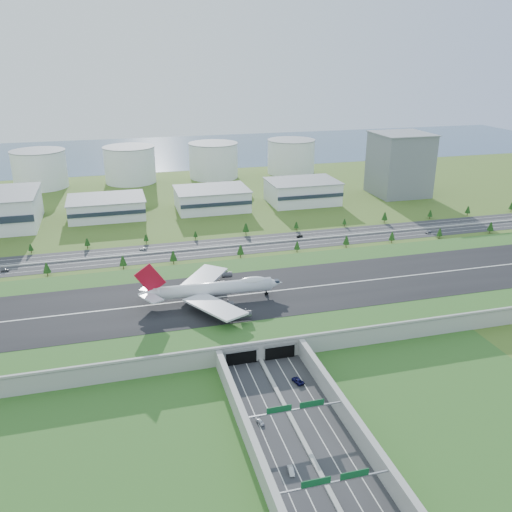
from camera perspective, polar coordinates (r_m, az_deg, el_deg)
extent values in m
plane|color=#3B591B|center=(278.15, -2.31, -5.73)|extent=(1200.00, 1200.00, 0.00)
cube|color=gray|center=(276.39, -2.32, -4.98)|extent=(520.00, 100.00, 8.00)
cube|color=#326021|center=(274.64, -2.34, -4.22)|extent=(520.00, 100.00, 0.16)
cube|color=black|center=(274.58, -2.34, -4.19)|extent=(520.00, 58.00, 0.12)
cube|color=silver|center=(274.55, -2.34, -4.18)|extent=(520.00, 0.90, 0.02)
cube|color=gray|center=(231.82, 0.45, -9.08)|extent=(520.00, 1.20, 1.20)
cube|color=#28282B|center=(189.73, 5.70, -20.13)|extent=(34.00, 120.00, 0.12)
cube|color=gray|center=(189.47, 5.70, -20.04)|extent=(1.60, 120.00, 0.90)
cube|color=gray|center=(190.11, -0.79, -18.36)|extent=(2.40, 100.00, 8.00)
cube|color=gray|center=(200.27, 9.78, -16.39)|extent=(2.40, 100.00, 8.00)
cube|color=black|center=(232.07, -1.56, -10.61)|extent=(13.00, 1.20, 6.00)
cube|color=black|center=(236.02, 2.52, -10.04)|extent=(13.00, 1.20, 6.00)
cylinder|color=gray|center=(194.06, -1.42, -17.61)|extent=(0.70, 0.70, 7.00)
cylinder|color=gray|center=(204.45, 9.38, -15.66)|extent=(0.70, 0.70, 7.00)
cube|color=gray|center=(196.20, 4.18, -15.82)|extent=(38.00, 0.50, 0.50)
cube|color=#0C4C23|center=(193.70, 2.46, -15.81)|extent=(9.00, 0.30, 2.40)
cube|color=#0C4C23|center=(197.05, 5.91, -15.20)|extent=(9.00, 0.30, 2.40)
cylinder|color=gray|center=(168.90, 1.72, -24.74)|extent=(0.70, 0.70, 7.00)
cylinder|color=gray|center=(180.74, 14.24, -21.81)|extent=(0.70, 0.70, 7.00)
cube|color=gray|center=(171.35, 8.33, -22.46)|extent=(38.00, 0.50, 0.50)
cube|color=#0C4C23|center=(168.51, 6.34, -22.60)|extent=(9.00, 0.30, 2.40)
cube|color=#0C4C23|center=(172.34, 10.34, -21.67)|extent=(9.00, 0.30, 2.40)
cube|color=#28282B|center=(364.06, -5.69, 0.75)|extent=(560.00, 36.00, 0.12)
cylinder|color=#3D2819|center=(341.40, -21.09, -1.73)|extent=(0.50, 0.50, 2.94)
cone|color=#0F3A13|center=(340.07, -21.18, -1.15)|extent=(4.57, 4.57, 5.88)
cylinder|color=#3D2819|center=(338.88, -13.79, -1.06)|extent=(0.50, 0.50, 2.95)
cone|color=#0F3A13|center=(337.54, -13.84, -0.46)|extent=(4.59, 4.59, 5.91)
cylinder|color=#3D2819|center=(340.44, -8.67, -0.57)|extent=(0.50, 0.50, 3.02)
cone|color=#0F3A13|center=(339.07, -8.71, 0.03)|extent=(4.70, 4.70, 6.04)
cylinder|color=#3D2819|center=(347.20, -1.64, 0.09)|extent=(0.50, 0.50, 2.98)
cone|color=#0F3A13|center=(345.88, -1.65, 0.68)|extent=(4.63, 4.63, 5.95)
cylinder|color=#3D2819|center=(357.56, 4.34, 0.64)|extent=(0.50, 0.50, 2.62)
cone|color=#0F3A13|center=(356.43, 4.35, 1.14)|extent=(4.08, 4.08, 5.25)
cylinder|color=#3D2819|center=(370.17, 9.46, 1.14)|extent=(0.50, 0.50, 2.91)
cone|color=#0F3A13|center=(368.96, 9.50, 1.68)|extent=(4.52, 4.52, 5.81)
cylinder|color=#3D2819|center=(385.15, 14.09, 1.56)|extent=(0.50, 0.50, 2.85)
cone|color=#0F3A13|center=(384.01, 14.14, 2.07)|extent=(4.43, 4.43, 5.70)
cylinder|color=#3D2819|center=(404.24, 18.73, 1.96)|extent=(0.50, 0.50, 2.60)
cone|color=#0F3A13|center=(403.25, 18.78, 2.41)|extent=(4.04, 4.04, 5.20)
cylinder|color=#3D2819|center=(428.39, 23.41, 2.40)|extent=(0.50, 0.50, 3.02)
cone|color=#0F3A13|center=(427.31, 23.48, 2.89)|extent=(4.70, 4.70, 6.04)
cylinder|color=#3D2819|center=(384.33, -22.59, 0.46)|extent=(0.50, 0.50, 2.22)
cone|color=#0F3A13|center=(383.43, -22.64, 0.86)|extent=(3.45, 3.45, 4.44)
cylinder|color=#3D2819|center=(380.81, -17.31, 0.98)|extent=(0.50, 0.50, 2.49)
cone|color=#0F3A13|center=(379.80, -17.36, 1.44)|extent=(3.88, 3.88, 4.98)
cylinder|color=#3D2819|center=(380.84, -11.48, 1.51)|extent=(0.50, 0.50, 2.26)
cone|color=#0F3A13|center=(379.92, -11.51, 1.92)|extent=(3.51, 3.51, 4.51)
cylinder|color=#3D2819|center=(384.15, -6.38, 1.96)|extent=(0.50, 0.50, 1.99)
cone|color=#0F3A13|center=(383.34, -6.40, 2.32)|extent=(3.10, 3.10, 3.99)
cylinder|color=#3D2819|center=(390.80, -1.07, 2.49)|extent=(0.50, 0.50, 3.02)
cone|color=#0F3A13|center=(389.60, -1.08, 3.03)|extent=(4.70, 4.70, 6.05)
cylinder|color=#3D2819|center=(401.51, 4.25, 2.89)|extent=(0.50, 0.50, 2.32)
cone|color=#0F3A13|center=(400.62, 4.26, 3.29)|extent=(3.61, 3.61, 4.64)
cylinder|color=#3D2819|center=(415.49, 9.28, 3.27)|extent=(0.50, 0.50, 2.07)
cone|color=#0F3A13|center=(414.72, 9.30, 3.62)|extent=(3.22, 3.22, 4.14)
cylinder|color=#3D2819|center=(429.89, 13.36, 3.63)|extent=(0.50, 0.50, 2.97)
cone|color=#0F3A13|center=(428.83, 13.40, 4.11)|extent=(4.61, 4.61, 5.93)
cylinder|color=#3D2819|center=(449.82, 17.82, 3.91)|extent=(0.50, 0.50, 2.49)
cone|color=#0F3A13|center=(448.96, 17.87, 4.30)|extent=(3.87, 3.87, 4.98)
cylinder|color=#3D2819|center=(468.93, 21.36, 4.16)|extent=(0.50, 0.50, 2.77)
cone|color=#0F3A13|center=(468.02, 21.42, 4.57)|extent=(4.30, 4.30, 5.53)
cylinder|color=#3D2819|center=(494.30, 25.27, 4.40)|extent=(0.50, 0.50, 2.99)
cone|color=#0F3A13|center=(493.37, 25.33, 4.83)|extent=(4.66, 4.66, 5.99)
cube|color=white|center=(448.39, -15.44, 4.95)|extent=(58.00, 42.00, 15.00)
cube|color=white|center=(455.09, -4.67, 5.99)|extent=(58.00, 42.00, 17.00)
cube|color=white|center=(475.39, 4.90, 6.75)|extent=(58.00, 42.00, 19.00)
cube|color=slate|center=(515.64, 14.88, 9.29)|extent=(46.00, 46.00, 55.00)
cylinder|color=white|center=(566.93, -21.80, 8.47)|extent=(50.00, 50.00, 35.00)
cylinder|color=white|center=(563.46, -13.12, 9.33)|extent=(50.00, 50.00, 35.00)
cylinder|color=white|center=(572.74, -4.50, 9.98)|extent=(50.00, 50.00, 35.00)
cylinder|color=white|center=(594.15, 3.71, 10.39)|extent=(50.00, 50.00, 35.00)
cube|color=#3C5674|center=(735.54, -10.93, 10.69)|extent=(1200.00, 260.00, 0.06)
cylinder|color=silver|center=(267.95, -4.50, -3.46)|extent=(58.53, 8.89, 6.66)
cone|color=silver|center=(273.72, 1.98, -2.87)|extent=(8.58, 6.98, 6.66)
cone|color=silver|center=(265.58, -11.19, -3.95)|extent=(10.66, 7.06, 6.66)
ellipsoid|color=silver|center=(270.25, -0.36, -2.62)|extent=(14.40, 5.73, 4.10)
cube|color=silver|center=(252.25, -4.35, -5.33)|extent=(27.30, 33.85, 1.64)
cube|color=silver|center=(284.20, -5.46, -2.26)|extent=(28.78, 33.47, 1.64)
cylinder|color=#38383D|center=(258.86, -2.97, -5.15)|extent=(5.53, 3.33, 3.12)
cylinder|color=#38383D|center=(249.79, -1.12, -6.13)|extent=(5.53, 3.33, 3.12)
cylinder|color=#38383D|center=(281.26, -3.87, -2.97)|extent=(5.53, 3.33, 3.12)
cylinder|color=#38383D|center=(292.55, -3.07, -1.99)|extent=(5.53, 3.33, 3.12)
cube|color=silver|center=(259.09, -10.91, -4.38)|extent=(10.87, 13.05, 0.62)
cube|color=silver|center=(271.44, -11.05, -3.19)|extent=(11.39, 13.02, 0.62)
cube|color=#AC0B22|center=(262.44, -11.09, -2.36)|extent=(14.87, 1.50, 15.61)
cylinder|color=black|center=(274.95, 1.09, -3.99)|extent=(1.98, 0.73, 1.98)
cylinder|color=black|center=(266.74, -5.25, -4.90)|extent=(1.98, 0.73, 1.98)
cylinder|color=black|center=(272.73, -5.45, -4.31)|extent=(1.98, 0.73, 1.98)
cylinder|color=black|center=(266.11, -6.58, -5.02)|extent=(1.98, 0.73, 1.98)
cylinder|color=black|center=(272.10, -6.75, -4.42)|extent=(1.98, 0.73, 1.98)
imported|color=silver|center=(200.87, 0.45, -17.05)|extent=(2.63, 4.37, 1.39)
imported|color=silver|center=(182.83, 3.71, -21.61)|extent=(2.09, 4.75, 1.52)
imported|color=#0A0B36|center=(222.02, 4.42, -12.95)|extent=(4.33, 6.69, 1.71)
imported|color=#595A5E|center=(358.21, -24.93, -1.35)|extent=(5.00, 2.36, 1.65)
imported|color=black|center=(385.77, 4.61, 2.08)|extent=(4.95, 2.56, 1.55)
imported|color=#BDBCC1|center=(413.75, 17.66, 2.45)|extent=(6.07, 4.49, 1.53)
imported|color=white|center=(367.92, -11.81, 0.75)|extent=(5.03, 2.24, 1.43)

